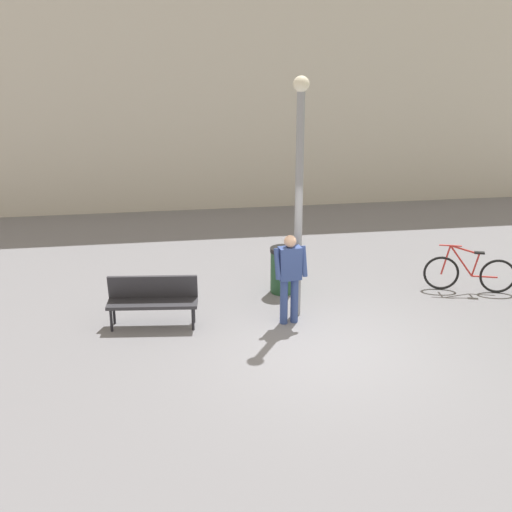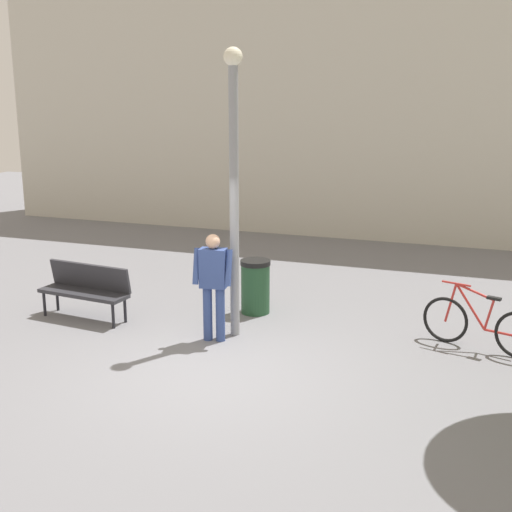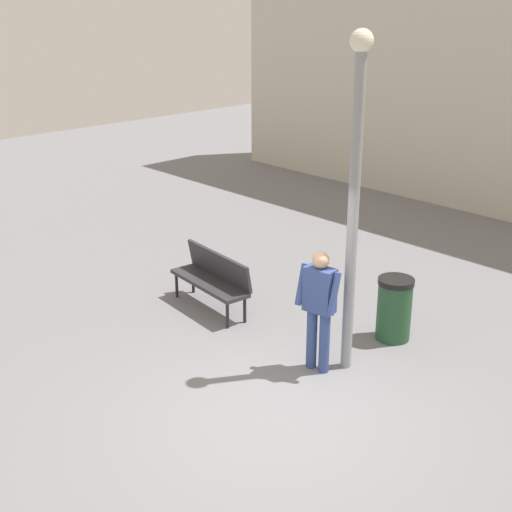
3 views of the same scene
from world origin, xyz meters
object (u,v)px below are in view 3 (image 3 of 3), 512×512
at_px(person_by_lamppost, 319,303).
at_px(trash_bin, 394,309).
at_px(park_bench, 213,276).
at_px(lamppost, 355,186).

height_order(person_by_lamppost, trash_bin, person_by_lamppost).
distance_m(person_by_lamppost, park_bench, 2.48).
relative_size(lamppost, park_bench, 2.65).
relative_size(lamppost, trash_bin, 4.67).
distance_m(park_bench, trash_bin, 2.85).
bearing_deg(trash_bin, person_by_lamppost, -96.07).
bearing_deg(lamppost, trash_bin, 92.88).
bearing_deg(lamppost, person_by_lamppost, -121.74).
relative_size(lamppost, person_by_lamppost, 2.61).
bearing_deg(person_by_lamppost, park_bench, 173.65).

